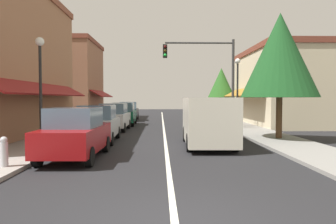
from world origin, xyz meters
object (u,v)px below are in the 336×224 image
(parked_car_nearest_left, at_px, (76,133))
(parked_car_third_left, at_px, (114,117))
(parked_car_far_left, at_px, (124,114))
(parked_car_distant_left, at_px, (129,111))
(traffic_signal_mast_arm, at_px, (210,68))
(tree_right_far, at_px, (221,83))
(van_in_lane, at_px, (208,120))
(fire_hydrant, at_px, (4,152))
(tree_right_near, at_px, (280,55))
(parked_car_second_left, at_px, (98,124))
(street_lamp_right_mid, at_px, (238,82))
(street_lamp_left_near, at_px, (40,73))

(parked_car_nearest_left, distance_m, parked_car_third_left, 9.82)
(parked_car_far_left, relative_size, parked_car_distant_left, 1.00)
(traffic_signal_mast_arm, bearing_deg, tree_right_far, 74.05)
(parked_car_far_left, distance_m, van_in_lane, 12.19)
(parked_car_distant_left, height_order, fire_hydrant, parked_car_distant_left)
(tree_right_near, bearing_deg, parked_car_second_left, -178.09)
(parked_car_second_left, bearing_deg, street_lamp_right_mid, 34.13)
(parked_car_third_left, distance_m, street_lamp_right_mid, 8.46)
(parked_car_nearest_left, relative_size, parked_car_distant_left, 1.00)
(street_lamp_right_mid, relative_size, tree_right_far, 0.95)
(tree_right_near, bearing_deg, parked_car_nearest_left, -152.27)
(street_lamp_left_near, bearing_deg, van_in_lane, 4.62)
(parked_car_distant_left, distance_m, tree_right_near, 17.55)
(parked_car_second_left, height_order, parked_car_far_left, same)
(parked_car_nearest_left, distance_m, traffic_signal_mast_arm, 13.13)
(parked_car_distant_left, bearing_deg, tree_right_far, -0.36)
(fire_hydrant, bearing_deg, tree_right_far, 64.10)
(parked_car_distant_left, relative_size, street_lamp_left_near, 0.90)
(parked_car_second_left, relative_size, parked_car_third_left, 1.00)
(traffic_signal_mast_arm, xyz_separation_m, fire_hydrant, (-7.92, -12.81, -3.63))
(street_lamp_right_mid, height_order, tree_right_far, tree_right_far)
(parked_car_second_left, height_order, tree_right_near, tree_right_near)
(parked_car_distant_left, relative_size, street_lamp_right_mid, 0.87)
(parked_car_distant_left, bearing_deg, fire_hydrant, -95.16)
(parked_car_distant_left, distance_m, traffic_signal_mast_arm, 11.06)
(parked_car_far_left, height_order, tree_right_near, tree_right_near)
(street_lamp_right_mid, bearing_deg, tree_right_near, -82.09)
(traffic_signal_mast_arm, xyz_separation_m, tree_right_near, (2.46, -6.39, 0.03))
(parked_car_nearest_left, height_order, tree_right_near, tree_right_near)
(parked_car_nearest_left, distance_m, fire_hydrant, 2.41)
(traffic_signal_mast_arm, height_order, tree_right_far, traffic_signal_mast_arm)
(parked_car_far_left, height_order, street_lamp_left_near, street_lamp_left_near)
(parked_car_third_left, xyz_separation_m, fire_hydrant, (-1.49, -11.62, -0.33))
(street_lamp_right_mid, bearing_deg, parked_car_nearest_left, -128.55)
(parked_car_far_left, distance_m, traffic_signal_mast_arm, 7.71)
(van_in_lane, distance_m, traffic_signal_mast_arm, 8.77)
(street_lamp_right_mid, bearing_deg, tree_right_far, 85.62)
(parked_car_far_left, relative_size, tree_right_far, 0.82)
(parked_car_far_left, bearing_deg, fire_hydrant, -96.68)
(van_in_lane, bearing_deg, tree_right_near, 26.00)
(street_lamp_left_near, bearing_deg, fire_hydrant, -83.69)
(traffic_signal_mast_arm, height_order, street_lamp_left_near, traffic_signal_mast_arm)
(parked_car_distant_left, relative_size, tree_right_near, 0.66)
(parked_car_distant_left, distance_m, tree_right_far, 9.26)
(parked_car_distant_left, bearing_deg, street_lamp_right_mid, -49.93)
(van_in_lane, height_order, traffic_signal_mast_arm, traffic_signal_mast_arm)
(van_in_lane, height_order, street_lamp_right_mid, street_lamp_right_mid)
(street_lamp_left_near, relative_size, tree_right_near, 0.73)
(parked_car_third_left, relative_size, street_lamp_left_near, 0.90)
(van_in_lane, bearing_deg, street_lamp_right_mid, 68.65)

